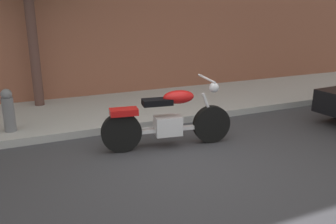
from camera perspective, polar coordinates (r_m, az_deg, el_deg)
The scene contains 4 objects.
ground_plane at distance 5.36m, azimuth 2.10°, elevation -8.16°, with size 60.00×60.00×0.00m, color #38383D.
sidewalk at distance 7.91m, azimuth -7.16°, elevation 0.51°, with size 22.47×2.55×0.14m, color #A8A8A8.
motorcycle at distance 5.78m, azimuth -0.03°, elevation -1.33°, with size 2.20×0.74×1.15m.
fire_hydrant at distance 6.75m, azimuth -24.47°, elevation -0.29°, with size 0.20×0.20×0.91m.
Camera 1 is at (-2.14, -4.37, 2.24)m, focal length 37.49 mm.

